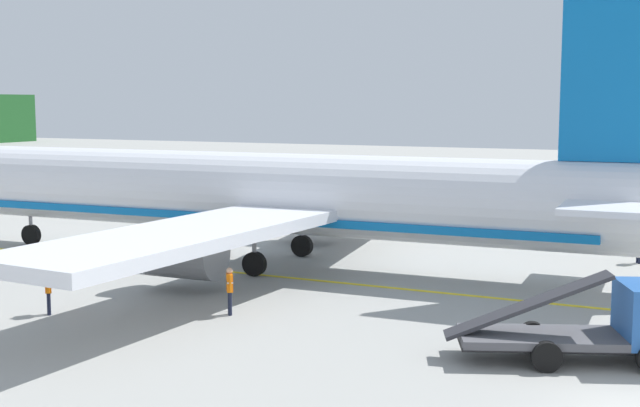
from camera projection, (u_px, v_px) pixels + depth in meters
The scene contains 6 objects.
airliner_foreground at pixel (262, 195), 40.02m from camera, with size 34.67×41.69×11.90m.
service_truck_baggage at pixel (610, 324), 25.09m from camera, with size 4.46×7.14×2.74m.
crew_marshaller at pixel (48, 288), 30.70m from camera, with size 0.49×0.48×1.70m.
crew_loader_left at pixel (639, 242), 40.52m from camera, with size 0.52×0.46×1.78m.
crew_loader_right at pixel (230, 287), 30.66m from camera, with size 0.53×0.45×1.78m.
apron_guide_line at pixel (326, 281), 36.54m from camera, with size 0.30×60.00×0.01m, color yellow.
Camera 1 is at (-21.77, -1.33, 7.78)m, focal length 46.93 mm.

